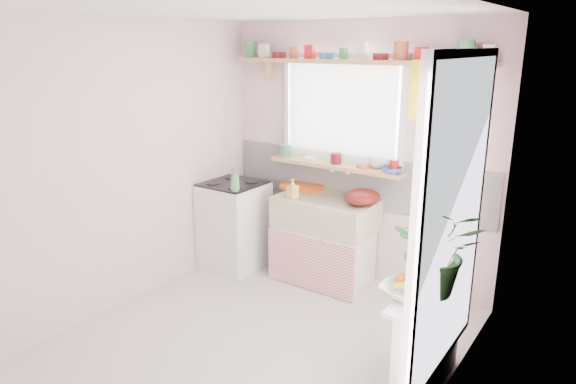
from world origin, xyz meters
The scene contains 19 objects.
room centered at (0.66, 0.86, 1.37)m, with size 3.20×3.20×3.20m.
sink_unit centered at (-0.15, 1.29, 0.43)m, with size 0.95×0.65×1.11m.
cooker centered at (-1.10, 1.05, 0.46)m, with size 0.58×0.58×0.93m.
radiator_ledge centered at (1.30, 0.20, 0.40)m, with size 0.22×0.95×0.78m.
windowsill centered at (-0.15, 1.48, 1.14)m, with size 1.40×0.22×0.04m, color tan.
pine_shelf centered at (0.00, 1.47, 2.12)m, with size 2.52×0.24×0.04m, color tan.
shelf_crockery centered at (0.00, 1.47, 2.20)m, with size 2.47×0.11×0.12m.
sill_crockery centered at (-0.15, 1.48, 1.22)m, with size 1.35×0.11×0.12m.
dish_tray centered at (-0.53, 1.50, 0.87)m, with size 0.41×0.31×0.04m, color #D65513.
colander centered at (0.22, 1.32, 0.92)m, with size 0.33×0.33×0.15m, color #58120F.
jade_plant centered at (1.33, 0.14, 1.07)m, with size 0.53×0.46×0.59m, color #356428.
fruit_bowl centered at (1.21, -0.01, 0.81)m, with size 0.32×0.32×0.08m, color white.
herb_pot centered at (1.33, -0.20, 0.88)m, with size 0.11×0.08×0.21m, color #346A2A.
soap_bottle_sink centered at (-0.42, 1.13, 0.95)m, with size 0.09×0.09×0.19m, color #CCC25B.
sill_cup centered at (0.25, 1.54, 1.21)m, with size 0.14×0.14×0.11m, color silver.
sill_bowl centered at (0.46, 1.42, 1.19)m, with size 0.18×0.18×0.06m, color #364CB0.
shelf_vase centered at (1.09, 1.53, 2.21)m, with size 0.14×0.14×0.14m, color brown.
cooker_bottle centered at (-0.88, 0.83, 1.03)m, with size 0.09×0.09×0.23m, color #468C54.
fruit centered at (1.22, 0.00, 0.88)m, with size 0.20×0.14×0.10m.
Camera 1 is at (2.23, -2.77, 2.27)m, focal length 32.00 mm.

